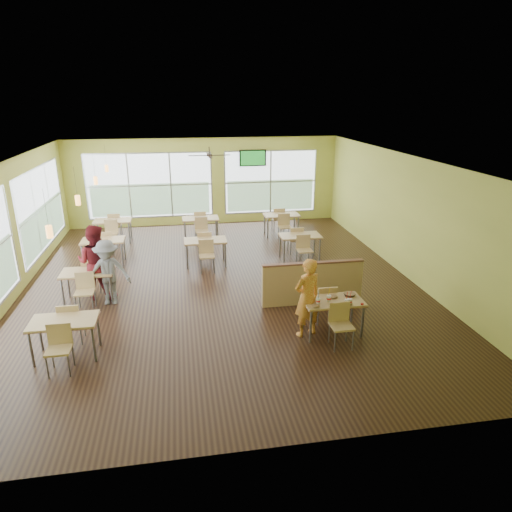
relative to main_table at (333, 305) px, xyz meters
name	(u,v)px	position (x,y,z in m)	size (l,w,h in m)	color
room	(220,225)	(-2.00, 3.00, 0.97)	(12.00, 12.04, 3.20)	black
window_bays	(124,206)	(-4.65, 6.08, 0.85)	(9.24, 10.24, 2.38)	white
main_table	(333,305)	(0.00, 0.00, 0.00)	(1.22, 1.52, 0.87)	tan
half_wall_divider	(313,283)	(0.00, 1.45, -0.11)	(2.40, 0.14, 1.04)	tan
dining_tables	(179,243)	(-3.05, 4.71, 0.00)	(6.92, 8.72, 0.87)	tan
pendant_lights	(87,190)	(-5.20, 3.68, 1.82)	(0.11, 7.31, 0.86)	#2D2119
ceiling_fan	(209,155)	(-2.00, 6.00, 2.32)	(1.25, 1.25, 0.29)	#2D2119
tv_backwall	(253,158)	(-0.20, 8.90, 1.82)	(1.00, 0.07, 0.60)	black
man_plaid	(307,298)	(-0.54, 0.03, 0.20)	(0.61, 0.40, 1.66)	#CD5216
patron_maroon	(96,262)	(-5.01, 2.64, 0.28)	(0.89, 0.69, 1.83)	maroon
patron_grey	(108,272)	(-4.69, 2.25, 0.15)	(1.01, 0.58, 1.56)	slate
cup_blue	(318,301)	(-0.35, -0.11, 0.18)	(0.09, 0.09, 0.31)	white
cup_yellow	(329,298)	(-0.12, -0.05, 0.19)	(0.10, 0.10, 0.35)	white
cup_red_near	(347,302)	(0.19, -0.25, 0.18)	(0.08, 0.08, 0.31)	white
cup_red_far	(350,301)	(0.26, -0.25, 0.18)	(0.09, 0.09, 0.32)	white
food_basket	(350,294)	(0.40, 0.14, 0.15)	(0.25, 0.25, 0.06)	black
ketchup_cup	(362,304)	(0.50, -0.30, 0.13)	(0.06, 0.06, 0.03)	maroon
wrapper_left	(316,306)	(-0.44, -0.24, 0.14)	(0.16, 0.15, 0.04)	#9B764B
wrapper_mid	(333,296)	(0.03, 0.12, 0.15)	(0.21, 0.19, 0.05)	#9B764B
wrapper_right	(349,304)	(0.25, -0.26, 0.14)	(0.13, 0.12, 0.03)	#9B764B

